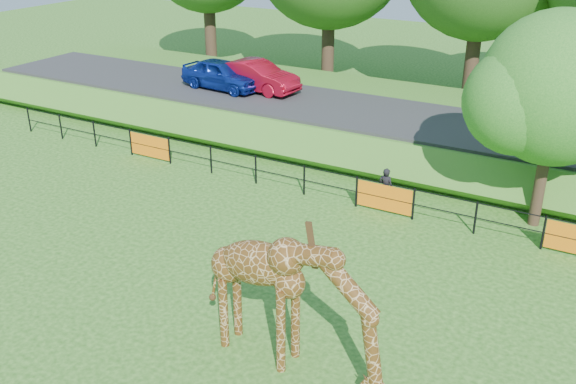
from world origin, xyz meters
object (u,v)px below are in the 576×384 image
Objects in this scene: giraffe at (294,303)px; tree_east at (559,94)px; visitor at (386,187)px; car_red at (256,76)px; car_blue at (222,74)px.

tree_east is (3.47, 9.85, 2.65)m from giraffe.
giraffe is 3.31× the size of visitor.
tree_east is (13.60, -4.86, 2.16)m from car_red.
visitor is at bearing -118.21° from car_red.
visitor is 6.07m from tree_east.
car_red is 3.07× the size of visitor.
tree_east reaches higher than car_red.
car_blue is 0.97× the size of car_red.
car_red is 0.63× the size of tree_east.
car_blue reaches higher than visitor.
giraffe is 0.67× the size of tree_east.
giraffe is 18.38m from car_blue.
visitor is at bearing -166.79° from tree_east.
car_red is (-10.13, 14.70, 0.49)m from giraffe.
giraffe is at bearing -134.35° from car_blue.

